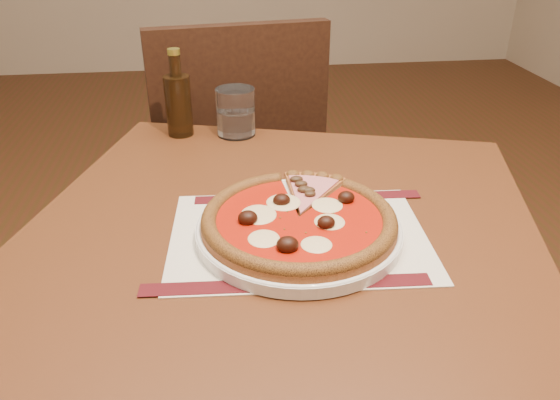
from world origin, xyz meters
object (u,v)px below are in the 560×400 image
object	(u,v)px
bottle	(178,102)
plate	(299,230)
table	(281,274)
chair_far	(235,163)
water_glass	(236,112)
pizza	(299,219)

from	to	relation	value
bottle	plate	bearing A→B (deg)	-66.69
table	plate	size ratio (longest dim) A/B	3.18
chair_far	water_glass	world-z (taller)	chair_far
pizza	bottle	world-z (taller)	bottle
plate	water_glass	bearing A→B (deg)	99.40
pizza	table	bearing A→B (deg)	114.68
plate	bottle	xyz separation A→B (m)	(-0.19, 0.45, 0.06)
chair_far	bottle	xyz separation A→B (m)	(-0.12, -0.28, 0.28)
chair_far	pizza	size ratio (longest dim) A/B	3.23
water_glass	bottle	bearing A→B (deg)	172.98
plate	water_glass	distance (m)	0.44
bottle	pizza	bearing A→B (deg)	-66.71
table	chair_far	xyz separation A→B (m)	(-0.05, 0.69, -0.11)
pizza	water_glass	xyz separation A→B (m)	(-0.07, 0.43, 0.02)
chair_far	bottle	size ratio (longest dim) A/B	5.08
table	bottle	bearing A→B (deg)	113.13
chair_far	bottle	distance (m)	0.42
water_glass	bottle	distance (m)	0.12
plate	pizza	xyz separation A→B (m)	(-0.00, -0.00, 0.02)
table	pizza	world-z (taller)	pizza
table	chair_far	distance (m)	0.70
pizza	bottle	size ratio (longest dim) A/B	1.57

